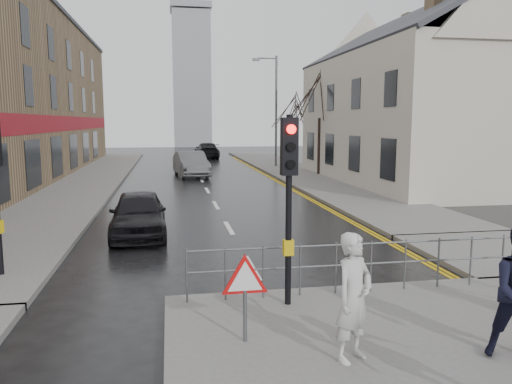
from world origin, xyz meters
name	(u,v)px	position (x,y,z in m)	size (l,w,h in m)	color
ground	(279,316)	(0.00, 0.00, 0.00)	(120.00, 120.00, 0.00)	black
left_pavement	(91,177)	(-6.50, 23.00, 0.07)	(4.00, 44.00, 0.14)	#605E5B
right_pavement	(292,171)	(6.50, 25.00, 0.07)	(4.00, 40.00, 0.14)	#605E5B
pavement_bridge_right	(500,252)	(6.50, 3.00, 0.07)	(4.00, 4.20, 0.14)	#605E5B
building_right_cream	(419,97)	(12.00, 18.00, 4.78)	(9.00, 16.40, 10.10)	beige
church_tower	(192,80)	(1.50, 62.00, 9.00)	(5.00, 5.00, 18.00)	gray
traffic_signal_near_left	(289,177)	(0.20, 0.20, 2.46)	(0.28, 0.27, 3.40)	black
guard_railing_front	(371,255)	(1.95, 0.60, 0.86)	(7.14, 0.04, 1.00)	#595B5E
warning_sign	(245,283)	(-0.80, -1.21, 1.04)	(0.80, 0.07, 1.35)	#595B5E
street_lamp	(274,104)	(5.82, 28.00, 4.71)	(1.83, 0.25, 8.00)	#595B5E
tree_near	(320,94)	(7.50, 22.00, 5.14)	(2.40, 2.40, 6.58)	black
tree_far	(296,109)	(8.00, 30.00, 4.42)	(2.40, 2.40, 5.64)	black
pedestrian_a	(354,297)	(0.58, -2.04, 1.04)	(0.66, 0.43, 1.80)	beige
car_parked	(138,214)	(-2.80, 6.84, 0.68)	(1.60, 3.99, 1.36)	black
car_mid	(191,164)	(-0.50, 23.07, 0.78)	(1.66, 4.76, 1.57)	#505355
car_far	(207,150)	(1.70, 38.82, 0.73)	(2.03, 5.00, 1.45)	black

